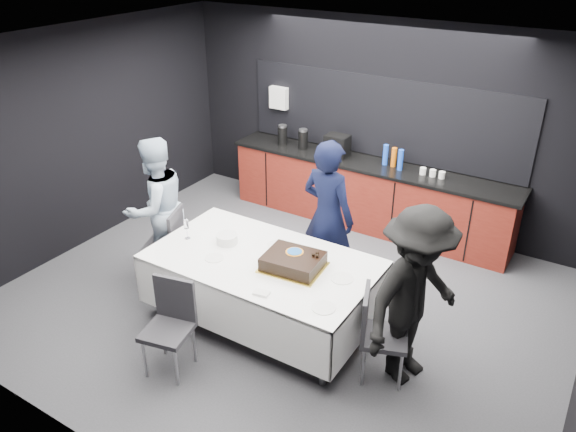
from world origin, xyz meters
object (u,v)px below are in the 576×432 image
(chair_left, at_px, (169,240))
(person_center, at_px, (328,217))
(chair_right, at_px, (376,329))
(person_right, at_px, (415,297))
(chair_near, at_px, (171,319))
(person_left, at_px, (156,208))
(champagne_flute, at_px, (186,225))
(party_table, at_px, (262,270))
(plate_stack, at_px, (227,239))
(cake_assembly, at_px, (293,262))

(chair_left, bearing_deg, person_center, 28.18)
(chair_left, xyz_separation_m, chair_right, (2.72, -0.21, 0.00))
(person_center, bearing_deg, person_right, 154.32)
(chair_right, xyz_separation_m, chair_near, (-1.69, -0.89, 0.00))
(chair_near, distance_m, person_right, 2.25)
(person_right, bearing_deg, person_left, 105.67)
(champagne_flute, bearing_deg, person_right, 2.77)
(party_table, distance_m, champagne_flute, 0.98)
(plate_stack, height_order, champagne_flute, champagne_flute)
(party_table, xyz_separation_m, chair_left, (-1.38, 0.09, -0.11))
(party_table, xyz_separation_m, cake_assembly, (0.36, 0.02, 0.21))
(plate_stack, bearing_deg, person_left, 174.49)
(party_table, distance_m, person_right, 1.62)
(person_left, bearing_deg, plate_stack, 94.48)
(cake_assembly, relative_size, chair_left, 0.69)
(party_table, distance_m, person_center, 1.02)
(plate_stack, height_order, person_right, person_right)
(plate_stack, relative_size, chair_left, 0.25)
(cake_assembly, distance_m, person_right, 1.25)
(cake_assembly, bearing_deg, chair_near, -124.47)
(party_table, relative_size, chair_near, 2.51)
(plate_stack, xyz_separation_m, person_left, (-1.12, 0.11, 0.03))
(person_left, xyz_separation_m, person_right, (3.23, -0.14, 0.02))
(cake_assembly, xyz_separation_m, person_left, (-1.98, 0.16, 0.00))
(person_left, relative_size, person_right, 0.97)
(chair_left, bearing_deg, party_table, -3.57)
(person_left, bearing_deg, cake_assembly, 95.46)
(plate_stack, bearing_deg, person_right, -0.74)
(person_left, bearing_deg, chair_near, 56.90)
(chair_right, xyz_separation_m, person_center, (-1.10, 1.08, 0.37))
(chair_right, bearing_deg, plate_stack, 173.95)
(champagne_flute, height_order, chair_left, champagne_flute)
(party_table, bearing_deg, cake_assembly, 2.93)
(party_table, bearing_deg, champagne_flute, -174.88)
(party_table, xyz_separation_m, person_right, (1.61, 0.04, 0.24))
(cake_assembly, height_order, person_right, person_right)
(person_right, bearing_deg, cake_assembly, 109.05)
(chair_left, bearing_deg, chair_right, -4.50)
(chair_left, height_order, person_right, person_right)
(cake_assembly, distance_m, champagne_flute, 1.29)
(chair_right, bearing_deg, person_left, 174.16)
(chair_left, height_order, chair_right, same)
(chair_right, height_order, person_left, person_left)
(chair_near, relative_size, person_right, 0.52)
(champagne_flute, height_order, person_right, person_right)
(party_table, height_order, plate_stack, plate_stack)
(plate_stack, xyz_separation_m, chair_left, (-0.88, 0.02, -0.30))
(champagne_flute, height_order, chair_near, champagne_flute)
(person_right, bearing_deg, person_center, 74.17)
(person_left, distance_m, person_right, 3.23)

